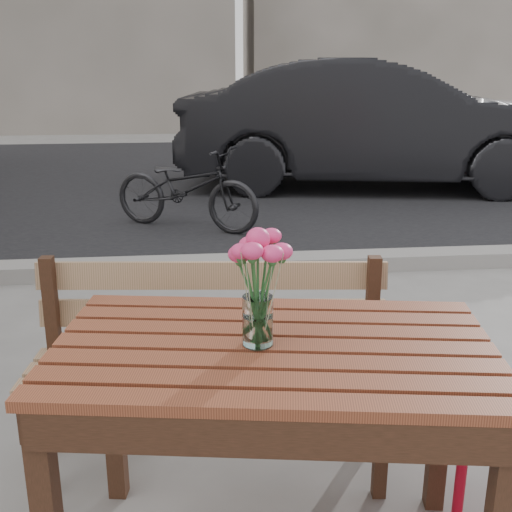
{
  "coord_description": "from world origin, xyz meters",
  "views": [
    {
      "loc": [
        -0.03,
        -1.73,
        1.61
      ],
      "look_at": [
        0.16,
        0.03,
        1.06
      ],
      "focal_mm": 45.0,
      "sensor_mm": 36.0,
      "label": 1
    }
  ],
  "objects_px": {
    "parked_car": "(375,124)",
    "bicycle": "(186,188)",
    "main_table": "(273,383)",
    "main_vase": "(258,273)"
  },
  "relations": [
    {
      "from": "main_vase",
      "to": "bicycle",
      "type": "relative_size",
      "value": 0.23
    },
    {
      "from": "bicycle",
      "to": "parked_car",
      "type": "bearing_deg",
      "value": -22.8
    },
    {
      "from": "main_table",
      "to": "main_vase",
      "type": "distance_m",
      "value": 0.36
    },
    {
      "from": "parked_car",
      "to": "bicycle",
      "type": "height_order",
      "value": "parked_car"
    },
    {
      "from": "main_table",
      "to": "bicycle",
      "type": "height_order",
      "value": "same"
    },
    {
      "from": "main_vase",
      "to": "parked_car",
      "type": "relative_size",
      "value": 0.07
    },
    {
      "from": "main_vase",
      "to": "bicycle",
      "type": "bearing_deg",
      "value": 92.98
    },
    {
      "from": "main_vase",
      "to": "bicycle",
      "type": "height_order",
      "value": "main_vase"
    },
    {
      "from": "main_vase",
      "to": "parked_car",
      "type": "distance_m",
      "value": 6.63
    },
    {
      "from": "main_table",
      "to": "main_vase",
      "type": "xyz_separation_m",
      "value": [
        -0.05,
        0.0,
        0.35
      ]
    }
  ]
}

